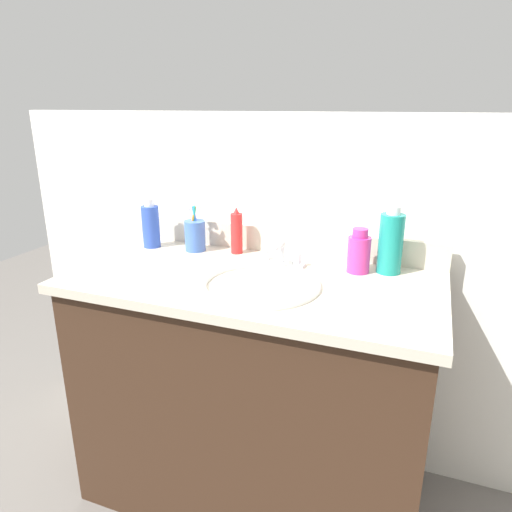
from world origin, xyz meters
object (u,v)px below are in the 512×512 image
at_px(faucet, 280,257).
at_px(bottle_soap_pink, 359,253).
at_px(bottle_shampoo_blue, 151,225).
at_px(bottle_spray_red, 237,232).
at_px(cup_blue_plastic, 195,234).
at_px(bottle_mouthwash_teal, 391,243).

xyz_separation_m(faucet, bottle_soap_pink, (0.25, 0.03, 0.04)).
bearing_deg(bottle_shampoo_blue, bottle_soap_pink, 0.04).
relative_size(bottle_spray_red, cup_blue_plastic, 0.95).
relative_size(faucet, bottle_shampoo_blue, 0.88).
height_order(bottle_soap_pink, cup_blue_plastic, cup_blue_plastic).
relative_size(bottle_mouthwash_teal, bottle_shampoo_blue, 1.16).
bearing_deg(cup_blue_plastic, bottle_soap_pink, -1.76).
relative_size(bottle_mouthwash_teal, cup_blue_plastic, 1.22).
height_order(bottle_mouthwash_teal, cup_blue_plastic, bottle_mouthwash_teal).
xyz_separation_m(faucet, bottle_mouthwash_teal, (0.34, 0.06, 0.07)).
height_order(bottle_mouthwash_teal, bottle_shampoo_blue, bottle_mouthwash_teal).
xyz_separation_m(bottle_spray_red, bottle_shampoo_blue, (-0.32, -0.04, 0.01)).
bearing_deg(bottle_shampoo_blue, cup_blue_plastic, 6.18).
bearing_deg(faucet, cup_blue_plastic, 171.99).
bearing_deg(bottle_mouthwash_teal, cup_blue_plastic, -178.97).
bearing_deg(bottle_shampoo_blue, bottle_mouthwash_teal, 2.08).
bearing_deg(faucet, bottle_soap_pink, 6.84).
distance_m(bottle_mouthwash_teal, bottle_spray_red, 0.52).
bearing_deg(cup_blue_plastic, bottle_mouthwash_teal, 1.03).
distance_m(bottle_spray_red, bottle_shampoo_blue, 0.33).
distance_m(bottle_soap_pink, bottle_shampoo_blue, 0.76).
height_order(bottle_spray_red, cup_blue_plastic, cup_blue_plastic).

